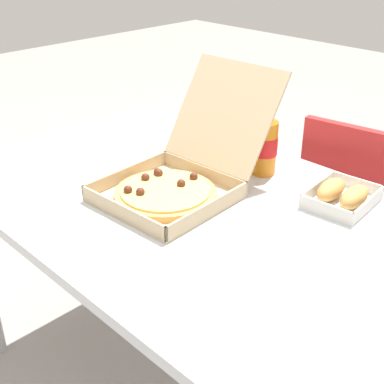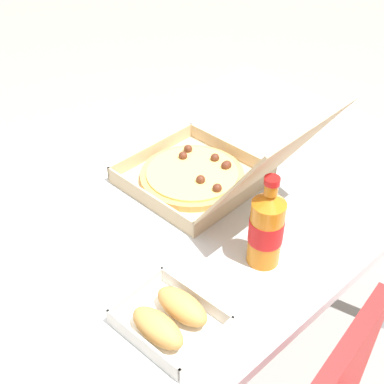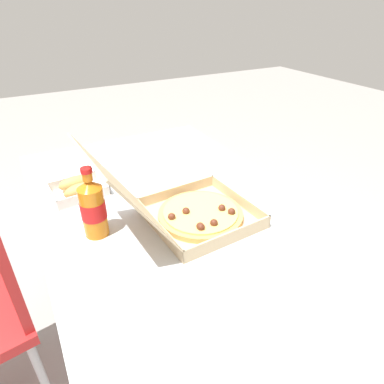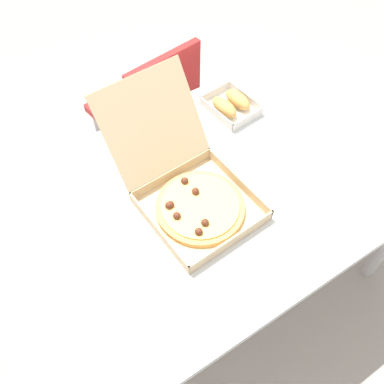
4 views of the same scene
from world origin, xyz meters
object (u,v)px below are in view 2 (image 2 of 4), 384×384
object	(u,v)px
cola_bottle	(265,229)
paper_menu	(6,384)
pizza_box_open	(205,174)
bread_side_box	(170,319)

from	to	relation	value
cola_bottle	paper_menu	distance (m)	0.57
pizza_box_open	paper_menu	size ratio (longest dim) A/B	2.41
pizza_box_open	bread_side_box	bearing A→B (deg)	37.58
pizza_box_open	cola_bottle	bearing A→B (deg)	71.74
pizza_box_open	cola_bottle	xyz separation A→B (m)	(0.09, 0.27, 0.05)
cola_bottle	bread_side_box	bearing A→B (deg)	-0.48
bread_side_box	paper_menu	xyz separation A→B (m)	(0.29, -0.10, -0.02)
pizza_box_open	bread_side_box	world-z (taller)	pizza_box_open
bread_side_box	paper_menu	world-z (taller)	bread_side_box
bread_side_box	pizza_box_open	bearing A→B (deg)	-142.42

